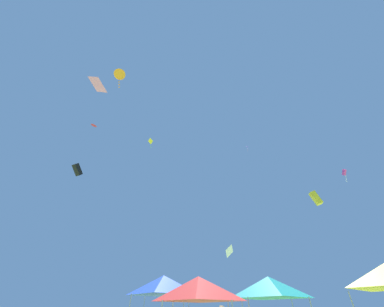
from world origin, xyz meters
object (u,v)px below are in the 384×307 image
kite_black_box (77,170)px  kite_yellow_box (316,198)px  kite_red_delta (94,125)px  kite_white_diamond (229,251)px  kite_pink_diamond (99,84)px  kite_yellow_diamond (151,142)px  canopy_tent_blue (163,285)px  kite_purple_diamond (247,147)px  canopy_tent_teal (270,287)px  canopy_tent_red (199,288)px  kite_magenta_box (344,173)px  kite_orange_delta (120,75)px

kite_black_box → kite_yellow_box: (24.20, 2.15, -3.16)m
kite_red_delta → kite_white_diamond: 27.89m
kite_pink_diamond → kite_yellow_diamond: (-1.66, 20.02, 10.44)m
canopy_tent_blue → kite_purple_diamond: 30.06m
canopy_tent_teal → kite_yellow_diamond: 32.12m
canopy_tent_red → kite_magenta_box: size_ratio=1.94×
kite_yellow_diamond → kite_purple_diamond: size_ratio=1.42×
kite_orange_delta → kite_pink_diamond: bearing=-72.0°
canopy_tent_teal → kite_yellow_diamond: size_ratio=1.83×
kite_yellow_diamond → kite_red_delta: (-7.13, -6.91, -1.87)m
kite_pink_diamond → kite_purple_diamond: (16.16, 22.20, 9.75)m
kite_black_box → kite_white_diamond: (16.30, 15.56, -5.07)m
kite_magenta_box → canopy_tent_blue: bearing=-164.2°
kite_yellow_diamond → kite_magenta_box: size_ratio=1.17×
kite_pink_diamond → kite_orange_delta: 9.09m
canopy_tent_red → kite_black_box: 18.92m
kite_red_delta → kite_black_box: bearing=-54.0°
kite_magenta_box → kite_orange_delta: size_ratio=0.62×
canopy_tent_teal → canopy_tent_blue: canopy_tent_blue is taller
kite_red_delta → kite_yellow_box: bearing=-5.7°
kite_purple_diamond → canopy_tent_blue: bearing=-125.3°
canopy_tent_red → kite_yellow_box: 16.91m
canopy_tent_blue → kite_white_diamond: bearing=70.9°
kite_magenta_box → kite_yellow_diamond: bearing=162.3°
kite_yellow_diamond → kite_orange_delta: 15.94m
canopy_tent_teal → kite_pink_diamond: kite_pink_diamond is taller
canopy_tent_teal → canopy_tent_blue: 7.05m
canopy_tent_red → kite_white_diamond: (3.21, 23.16, 6.29)m
canopy_tent_teal → kite_orange_delta: 25.32m
canopy_tent_blue → kite_white_diamond: (5.94, 17.15, 5.63)m
kite_white_diamond → kite_magenta_box: bearing=-42.9°
kite_yellow_box → kite_orange_delta: bearing=-163.4°
canopy_tent_teal → kite_magenta_box: kite_magenta_box is taller
kite_purple_diamond → kite_yellow_diamond: bearing=-173.0°
kite_red_delta → kite_pink_diamond: bearing=-56.2°
kite_pink_diamond → kite_yellow_diamond: size_ratio=0.94×
kite_white_diamond → kite_yellow_diamond: bearing=-163.6°
canopy_tent_teal → kite_red_delta: 31.70m
kite_red_delta → kite_white_diamond: bearing=28.2°
canopy_tent_teal → kite_black_box: (-16.76, 4.52, 11.09)m
canopy_tent_blue → kite_yellow_diamond: kite_yellow_diamond is taller
kite_black_box → kite_pink_diamond: 10.13m
kite_yellow_diamond → kite_magenta_box: kite_yellow_diamond is taller
kite_yellow_diamond → kite_orange_delta: (0.27, -15.73, -2.55)m
kite_yellow_diamond → kite_white_diamond: kite_yellow_diamond is taller
kite_orange_delta → canopy_tent_red: bearing=-21.7°
kite_magenta_box → kite_black_box: bearing=-172.7°
kite_white_diamond → canopy_tent_teal: bearing=-88.7°
canopy_tent_red → kite_red_delta: (-16.65, 12.50, 22.71)m
kite_pink_diamond → kite_white_diamond: 27.37m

